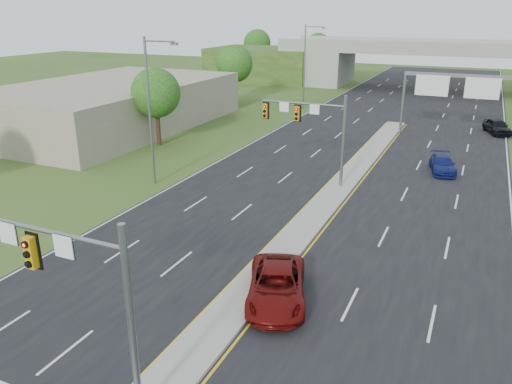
{
  "coord_description": "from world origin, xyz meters",
  "views": [
    {
      "loc": [
        8.9,
        -10.32,
        12.75
      ],
      "look_at": [
        -2.08,
        13.98,
        3.0
      ],
      "focal_mm": 35.0,
      "sensor_mm": 36.0,
      "label": 1
    }
  ],
  "objects_px": {
    "signal_mast_far": "(314,124)",
    "car_far_b": "(443,164)",
    "sign_gantry": "(460,88)",
    "car_far_c": "(497,126)",
    "signal_mast_near": "(69,278)",
    "overpass": "(429,68)",
    "car_far_a": "(277,286)"
  },
  "relations": [
    {
      "from": "signal_mast_far",
      "to": "car_far_b",
      "type": "height_order",
      "value": "signal_mast_far"
    },
    {
      "from": "sign_gantry",
      "to": "car_far_c",
      "type": "distance_m",
      "value": 7.49
    },
    {
      "from": "signal_mast_far",
      "to": "signal_mast_near",
      "type": "bearing_deg",
      "value": -90.0
    },
    {
      "from": "car_far_b",
      "to": "car_far_c",
      "type": "relative_size",
      "value": 0.96
    },
    {
      "from": "overpass",
      "to": "car_far_c",
      "type": "bearing_deg",
      "value": -70.53
    },
    {
      "from": "signal_mast_near",
      "to": "signal_mast_far",
      "type": "distance_m",
      "value": 25.0
    },
    {
      "from": "car_far_a",
      "to": "car_far_b",
      "type": "bearing_deg",
      "value": 58.01
    },
    {
      "from": "signal_mast_near",
      "to": "car_far_c",
      "type": "bearing_deg",
      "value": 75.12
    },
    {
      "from": "car_far_a",
      "to": "car_far_c",
      "type": "bearing_deg",
      "value": 57.39
    },
    {
      "from": "signal_mast_far",
      "to": "car_far_b",
      "type": "xyz_separation_m",
      "value": [
        8.96,
        7.36,
        -4.05
      ]
    },
    {
      "from": "car_far_b",
      "to": "sign_gantry",
      "type": "bearing_deg",
      "value": 77.77
    },
    {
      "from": "signal_mast_far",
      "to": "overpass",
      "type": "distance_m",
      "value": 55.13
    },
    {
      "from": "sign_gantry",
      "to": "car_far_c",
      "type": "height_order",
      "value": "sign_gantry"
    },
    {
      "from": "signal_mast_near",
      "to": "overpass",
      "type": "bearing_deg",
      "value": 88.38
    },
    {
      "from": "signal_mast_far",
      "to": "sign_gantry",
      "type": "relative_size",
      "value": 0.6
    },
    {
      "from": "sign_gantry",
      "to": "car_far_a",
      "type": "distance_m",
      "value": 37.2
    },
    {
      "from": "overpass",
      "to": "car_far_c",
      "type": "relative_size",
      "value": 17.08
    },
    {
      "from": "car_far_c",
      "to": "signal_mast_near",
      "type": "bearing_deg",
      "value": -124.67
    },
    {
      "from": "car_far_b",
      "to": "signal_mast_far",
      "type": "bearing_deg",
      "value": -152.87
    },
    {
      "from": "overpass",
      "to": "car_far_c",
      "type": "height_order",
      "value": "overpass"
    },
    {
      "from": "signal_mast_near",
      "to": "overpass",
      "type": "height_order",
      "value": "overpass"
    },
    {
      "from": "car_far_a",
      "to": "car_far_b",
      "type": "height_order",
      "value": "car_far_a"
    },
    {
      "from": "signal_mast_near",
      "to": "overpass",
      "type": "xyz_separation_m",
      "value": [
        2.26,
        80.07,
        -1.17
      ]
    },
    {
      "from": "signal_mast_far",
      "to": "car_far_b",
      "type": "distance_m",
      "value": 12.29
    },
    {
      "from": "sign_gantry",
      "to": "car_far_c",
      "type": "xyz_separation_m",
      "value": [
        4.17,
        4.38,
        -4.42
      ]
    },
    {
      "from": "signal_mast_near",
      "to": "car_far_c",
      "type": "height_order",
      "value": "signal_mast_near"
    },
    {
      "from": "signal_mast_far",
      "to": "car_far_c",
      "type": "height_order",
      "value": "signal_mast_far"
    },
    {
      "from": "overpass",
      "to": "car_far_a",
      "type": "bearing_deg",
      "value": -88.8
    },
    {
      "from": "signal_mast_near",
      "to": "car_far_a",
      "type": "bearing_deg",
      "value": 65.94
    },
    {
      "from": "signal_mast_near",
      "to": "car_far_c",
      "type": "relative_size",
      "value": 1.49
    },
    {
      "from": "sign_gantry",
      "to": "car_far_c",
      "type": "relative_size",
      "value": 2.47
    },
    {
      "from": "signal_mast_near",
      "to": "sign_gantry",
      "type": "relative_size",
      "value": 0.6
    }
  ]
}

